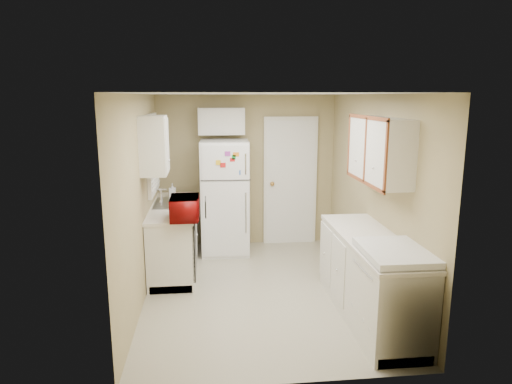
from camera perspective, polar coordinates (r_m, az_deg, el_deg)
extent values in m
plane|color=#BEB79F|center=(5.82, 0.53, -12.18)|extent=(3.80, 3.80, 0.00)
plane|color=white|center=(5.31, 0.58, 12.18)|extent=(3.80, 3.80, 0.00)
plane|color=tan|center=(5.46, -14.20, -0.88)|extent=(3.80, 3.80, 0.00)
plane|color=tan|center=(5.77, 14.51, -0.23)|extent=(3.80, 3.80, 0.00)
plane|color=tan|center=(7.30, -1.16, 2.64)|extent=(2.80, 2.80, 0.00)
plane|color=tan|center=(3.63, 4.04, -7.01)|extent=(2.80, 2.80, 0.00)
cube|color=silver|center=(6.49, -10.13, -5.55)|extent=(0.60, 1.80, 0.90)
cube|color=black|center=(5.89, -7.71, -6.87)|extent=(0.03, 0.58, 0.72)
cube|color=gray|center=(6.52, -10.18, -1.71)|extent=(0.54, 0.74, 0.16)
imported|color=#9F0B0A|center=(5.60, -8.88, -1.92)|extent=(0.51, 0.29, 0.34)
imported|color=silver|center=(6.89, -10.41, 0.19)|extent=(0.10, 0.10, 0.21)
cube|color=silver|center=(6.42, -12.74, 4.68)|extent=(0.10, 0.98, 1.08)
cube|color=silver|center=(5.56, -12.66, 5.69)|extent=(0.30, 0.45, 0.70)
cube|color=white|center=(6.96, -3.88, -0.66)|extent=(0.74, 0.72, 1.73)
cube|color=silver|center=(7.04, -4.37, 8.82)|extent=(0.70, 0.30, 0.40)
cube|color=white|center=(7.38, 4.29, 1.29)|extent=(0.86, 0.06, 2.08)
cube|color=silver|center=(5.16, 14.02, -10.34)|extent=(0.60, 2.00, 0.90)
cube|color=white|center=(4.68, 17.05, -12.37)|extent=(0.67, 0.82, 0.98)
cube|color=silver|center=(5.16, 15.21, 5.10)|extent=(0.30, 1.20, 0.70)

